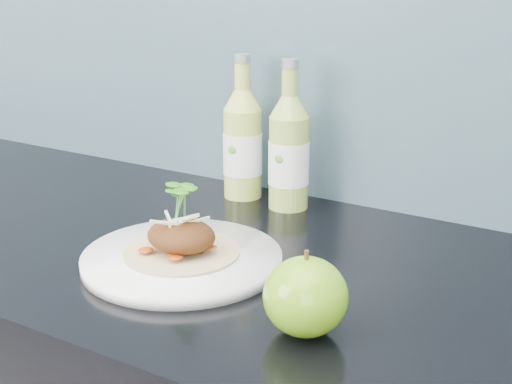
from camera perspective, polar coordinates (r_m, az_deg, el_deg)
dinner_plate at (r=0.97m, az=-5.93°, el=-5.36°), size 0.33×0.33×0.02m
pork_taco at (r=0.95m, az=-6.00°, el=-3.35°), size 0.16×0.16×0.10m
green_apple at (r=0.78m, az=3.99°, el=-8.35°), size 0.12×0.12×0.10m
cider_bottle_left at (r=1.21m, az=-1.08°, el=3.85°), size 0.08×0.08×0.24m
cider_bottle_right at (r=1.16m, az=2.64°, el=3.15°), size 0.07×0.07×0.24m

